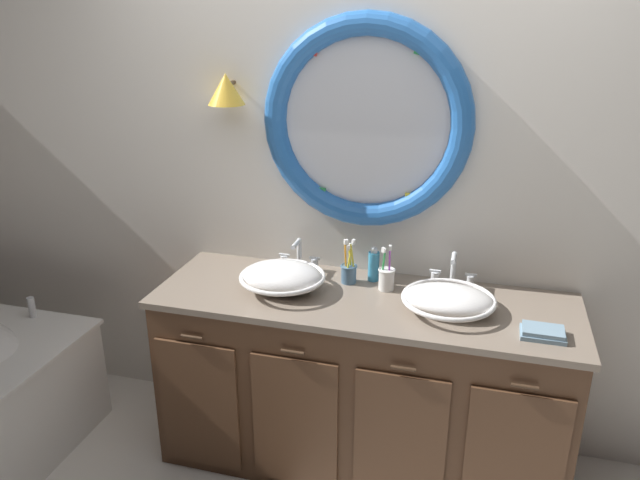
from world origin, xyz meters
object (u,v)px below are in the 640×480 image
Objects in this scene: toothbrush_holder_left at (349,271)px; folded_hand_towel at (543,333)px; soap_dispenser at (374,265)px; sink_basin_left at (282,277)px; sink_basin_right at (448,299)px; toothbrush_holder_right at (386,278)px.

toothbrush_holder_left is 1.27× the size of folded_hand_towel.
sink_basin_left is at bearing -149.71° from soap_dispenser.
toothbrush_holder_right is (-0.29, 0.14, 0.01)m from sink_basin_right.
soap_dispenser is (-0.08, 0.08, 0.02)m from toothbrush_holder_right.
sink_basin_right is 2.32× the size of soap_dispenser.
sink_basin_right is 0.42m from soap_dispenser.
toothbrush_holder_left is at bearing 171.28° from toothbrush_holder_right.
sink_basin_left is at bearing -148.74° from toothbrush_holder_left.
toothbrush_holder_left is 1.01× the size of toothbrush_holder_right.
toothbrush_holder_left is (-0.47, 0.16, 0.00)m from sink_basin_right.
sink_basin_left is 0.74m from sink_basin_right.
folded_hand_towel is (0.37, -0.12, -0.03)m from sink_basin_right.
toothbrush_holder_right reaches higher than sink_basin_left.
soap_dispenser reaches higher than folded_hand_towel.
sink_basin_right is (0.74, -0.00, -0.01)m from sink_basin_left.
folded_hand_towel is at bearing -21.52° from toothbrush_holder_right.
sink_basin_right is 2.33× the size of folded_hand_towel.
toothbrush_holder_right is 1.25× the size of soap_dispenser.
toothbrush_holder_right is (0.18, -0.03, 0.00)m from toothbrush_holder_left.
toothbrush_holder_left is at bearing 160.71° from sink_basin_right.
sink_basin_left is 0.43m from soap_dispenser.
toothbrush_holder_left is at bearing 161.09° from folded_hand_towel.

